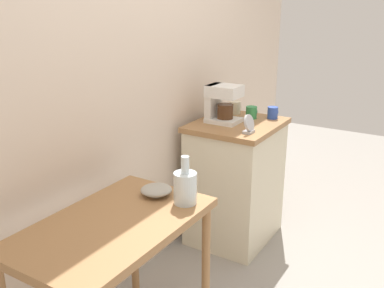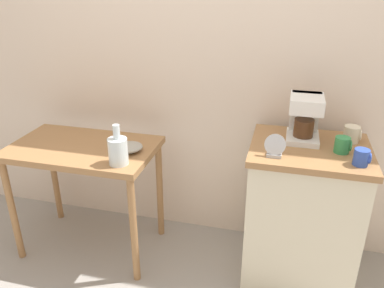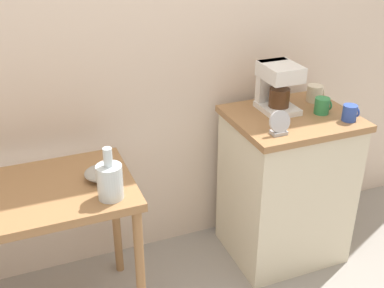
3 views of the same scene
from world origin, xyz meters
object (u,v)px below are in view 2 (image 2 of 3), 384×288
object	(u,v)px
bowl_stoneware	(130,147)
table_clock	(275,147)
mug_tall_green	(343,145)
mug_blue	(362,157)
coffee_maker	(305,116)
glass_carafe_vase	(118,150)
mug_small_cream	(352,134)

from	to	relation	value
bowl_stoneware	table_clock	xyz separation A→B (m)	(0.86, -0.10, 0.15)
mug_tall_green	bowl_stoneware	bearing A→B (deg)	-178.57
mug_blue	table_clock	distance (m)	0.42
bowl_stoneware	mug_blue	xyz separation A→B (m)	(1.28, -0.10, 0.13)
coffee_maker	table_clock	size ratio (longest dim) A/B	2.14
table_clock	bowl_stoneware	bearing A→B (deg)	173.06
glass_carafe_vase	mug_tall_green	xyz separation A→B (m)	(1.20, 0.20, 0.08)
mug_tall_green	table_clock	world-z (taller)	table_clock
mug_blue	mug_small_cream	world-z (taller)	mug_small_cream
bowl_stoneware	coffee_maker	xyz separation A→B (m)	(1.00, 0.17, 0.23)
glass_carafe_vase	mug_blue	distance (m)	1.28
coffee_maker	mug_blue	distance (m)	0.40
bowl_stoneware	mug_small_cream	bearing A→B (deg)	8.78
bowl_stoneware	mug_tall_green	distance (m)	1.21
glass_carafe_vase	coffee_maker	size ratio (longest dim) A/B	0.91
mug_small_cream	table_clock	size ratio (longest dim) A/B	0.77
bowl_stoneware	glass_carafe_vase	size ratio (longest dim) A/B	0.66
mug_small_cream	coffee_maker	bearing A→B (deg)	-175.09
mug_blue	table_clock	xyz separation A→B (m)	(-0.42, -0.01, 0.01)
mug_blue	mug_small_cream	bearing A→B (deg)	92.78
coffee_maker	mug_tall_green	world-z (taller)	coffee_maker
mug_tall_green	glass_carafe_vase	bearing A→B (deg)	-170.60
glass_carafe_vase	table_clock	xyz separation A→B (m)	(0.86, 0.06, 0.09)
mug_blue	mug_tall_green	world-z (taller)	mug_tall_green
coffee_maker	mug_blue	xyz separation A→B (m)	(0.28, -0.27, -0.10)
bowl_stoneware	table_clock	world-z (taller)	table_clock
mug_tall_green	table_clock	distance (m)	0.37
mug_blue	bowl_stoneware	bearing A→B (deg)	175.68
coffee_maker	mug_blue	bearing A→B (deg)	-43.89
glass_carafe_vase	table_clock	size ratio (longest dim) A/B	1.95
coffee_maker	glass_carafe_vase	bearing A→B (deg)	-161.09
bowl_stoneware	glass_carafe_vase	xyz separation A→B (m)	(0.00, -0.17, 0.06)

